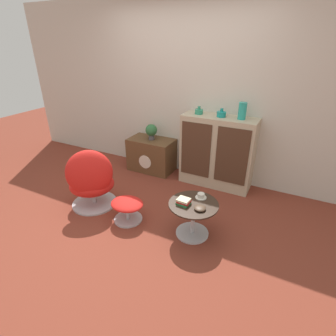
% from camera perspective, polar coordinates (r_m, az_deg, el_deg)
% --- Properties ---
extents(ground_plane, '(12.00, 12.00, 0.00)m').
position_cam_1_polar(ground_plane, '(3.38, -7.22, -10.71)').
color(ground_plane, brown).
extents(wall_back, '(6.40, 0.06, 2.60)m').
position_cam_1_polar(wall_back, '(4.11, 4.07, 16.10)').
color(wall_back, beige).
rests_on(wall_back, ground_plane).
extents(sideboard, '(1.05, 0.40, 1.06)m').
position_cam_1_polar(sideboard, '(3.93, 10.62, 3.47)').
color(sideboard, tan).
rests_on(sideboard, ground_plane).
extents(tv_console, '(0.74, 0.44, 0.55)m').
position_cam_1_polar(tv_console, '(4.42, -3.59, 2.90)').
color(tv_console, brown).
rests_on(tv_console, ground_plane).
extents(egg_chair, '(0.78, 0.78, 0.83)m').
position_cam_1_polar(egg_chair, '(3.51, -16.43, -2.52)').
color(egg_chair, '#B7B7BC').
rests_on(egg_chair, ground_plane).
extents(ottoman, '(0.41, 0.35, 0.28)m').
position_cam_1_polar(ottoman, '(3.25, -8.87, -8.25)').
color(ottoman, '#B7B7BC').
rests_on(ottoman, ground_plane).
extents(coffee_table, '(0.55, 0.55, 0.41)m').
position_cam_1_polar(coffee_table, '(2.97, 5.47, -10.10)').
color(coffee_table, '#B7B7BC').
rests_on(coffee_table, ground_plane).
extents(vase_leftmost, '(0.12, 0.12, 0.11)m').
position_cam_1_polar(vase_leftmost, '(3.85, 6.76, 12.16)').
color(vase_leftmost, '#2D8E6B').
rests_on(vase_leftmost, sideboard).
extents(vase_inner_left, '(0.13, 0.13, 0.11)m').
position_cam_1_polar(vase_inner_left, '(3.75, 11.55, 11.47)').
color(vase_inner_left, teal).
rests_on(vase_inner_left, sideboard).
extents(vase_inner_right, '(0.11, 0.11, 0.22)m').
position_cam_1_polar(vase_inner_right, '(3.67, 15.88, 11.86)').
color(vase_inner_right, teal).
rests_on(vase_inner_right, sideboard).
extents(potted_plant, '(0.19, 0.19, 0.25)m').
position_cam_1_polar(potted_plant, '(4.26, -3.65, 8.10)').
color(potted_plant, '#4C4C51').
rests_on(potted_plant, tv_console).
extents(teacup, '(0.13, 0.13, 0.05)m').
position_cam_1_polar(teacup, '(2.99, 7.18, -6.06)').
color(teacup, silver).
rests_on(teacup, coffee_table).
extents(book_stack, '(0.15, 0.13, 0.06)m').
position_cam_1_polar(book_stack, '(2.85, 3.43, -7.30)').
color(book_stack, '#237038').
rests_on(book_stack, coffee_table).
extents(bowl, '(0.13, 0.13, 0.04)m').
position_cam_1_polar(bowl, '(2.79, 6.97, -8.65)').
color(bowl, '#4C3828').
rests_on(bowl, coffee_table).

